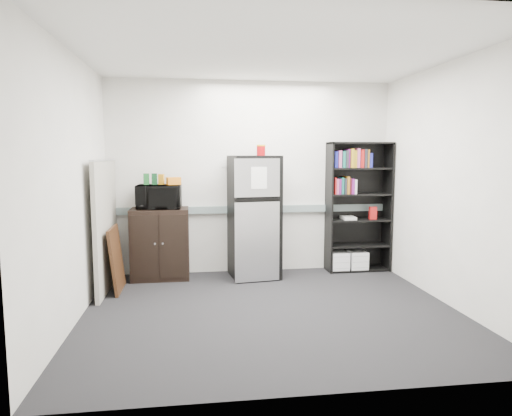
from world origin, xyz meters
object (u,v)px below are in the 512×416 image
Objects in this scene: cubicle_partition at (106,225)px; microwave at (159,197)px; cabinet at (160,244)px; refrigerator at (254,217)px; bookshelf at (357,204)px.

cubicle_partition is 2.81× the size of microwave.
refrigerator reaches higher than cabinet.
cubicle_partition is 0.81m from microwave.
microwave is at bearing -90.00° from cabinet.
microwave is (0.63, 0.40, 0.31)m from cubicle_partition.
cabinet is 1.32m from refrigerator.
cubicle_partition is 1.93m from refrigerator.
refrigerator is at bearing 10.18° from cubicle_partition.
cabinet is 1.66× the size of microwave.
bookshelf is 3.45m from cubicle_partition.
bookshelf reaches higher than refrigerator.
bookshelf reaches higher than cabinet.
refrigerator reaches higher than cubicle_partition.
microwave is (0.00, -0.02, 0.64)m from cabinet.
cubicle_partition is at bearing -171.87° from bookshelf.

